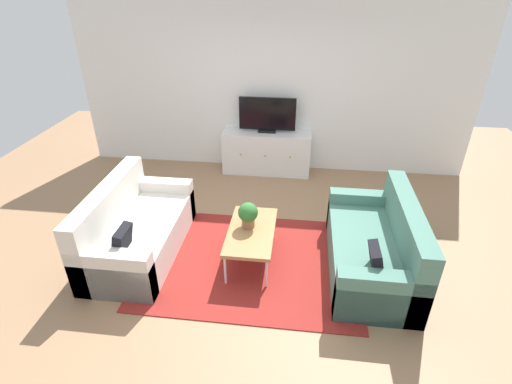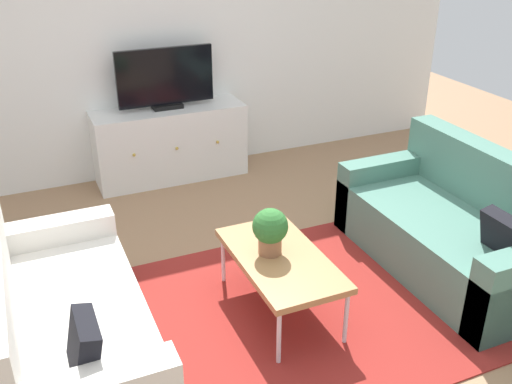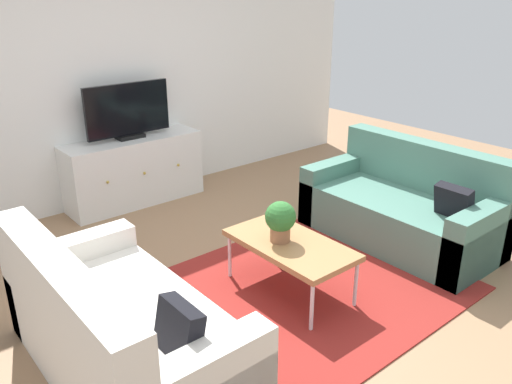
{
  "view_description": "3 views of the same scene",
  "coord_description": "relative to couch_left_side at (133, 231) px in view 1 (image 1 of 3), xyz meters",
  "views": [
    {
      "loc": [
        0.49,
        -3.7,
        3.02
      ],
      "look_at": [
        0.0,
        0.31,
        0.7
      ],
      "focal_mm": 27.18,
      "sensor_mm": 36.0,
      "label": 1
    },
    {
      "loc": [
        -1.41,
        -2.92,
        2.42
      ],
      "look_at": [
        0.0,
        0.31,
        0.7
      ],
      "focal_mm": 40.84,
      "sensor_mm": 36.0,
      "label": 2
    },
    {
      "loc": [
        -2.4,
        -2.56,
        2.19
      ],
      "look_at": [
        0.0,
        0.31,
        0.7
      ],
      "focal_mm": 36.35,
      "sensor_mm": 36.0,
      "label": 3
    }
  ],
  "objects": [
    {
      "name": "coffee_table",
      "position": [
        1.43,
        0.01,
        0.1
      ],
      "size": [
        0.53,
        0.99,
        0.42
      ],
      "color": "#A37547",
      "rests_on": "ground_plane"
    },
    {
      "name": "wall_back",
      "position": [
        1.44,
        2.65,
        1.06
      ],
      "size": [
        6.4,
        0.12,
        2.7
      ],
      "primitive_type": "cube",
      "color": "white",
      "rests_on": "ground_plane"
    },
    {
      "name": "area_rug",
      "position": [
        1.44,
        -0.05,
        -0.28
      ],
      "size": [
        2.5,
        1.9,
        0.01
      ],
      "primitive_type": "cube",
      "color": "maroon",
      "rests_on": "ground_plane"
    },
    {
      "name": "ground_plane",
      "position": [
        1.44,
        0.1,
        -0.29
      ],
      "size": [
        10.0,
        10.0,
        0.0
      ],
      "primitive_type": "plane",
      "color": "#997251"
    },
    {
      "name": "tv_console",
      "position": [
        1.38,
        2.37,
        0.07
      ],
      "size": [
        1.45,
        0.47,
        0.71
      ],
      "color": "white",
      "rests_on": "ground_plane"
    },
    {
      "name": "couch_left_side",
      "position": [
        0.0,
        0.0,
        0.0
      ],
      "size": [
        0.88,
        1.71,
        0.87
      ],
      "color": "silver",
      "rests_on": "ground_plane"
    },
    {
      "name": "couch_right_side",
      "position": [
        2.88,
        0.0,
        0.0
      ],
      "size": [
        0.88,
        1.71,
        0.87
      ],
      "color": "#4C7A6B",
      "rests_on": "ground_plane"
    },
    {
      "name": "potted_plant",
      "position": [
        1.39,
        0.08,
        0.31
      ],
      "size": [
        0.23,
        0.23,
        0.31
      ],
      "color": "#936042",
      "rests_on": "coffee_table"
    },
    {
      "name": "flat_screen_tv",
      "position": [
        1.38,
        2.39,
        0.71
      ],
      "size": [
        0.91,
        0.16,
        0.57
      ],
      "color": "black",
      "rests_on": "tv_console"
    }
  ]
}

